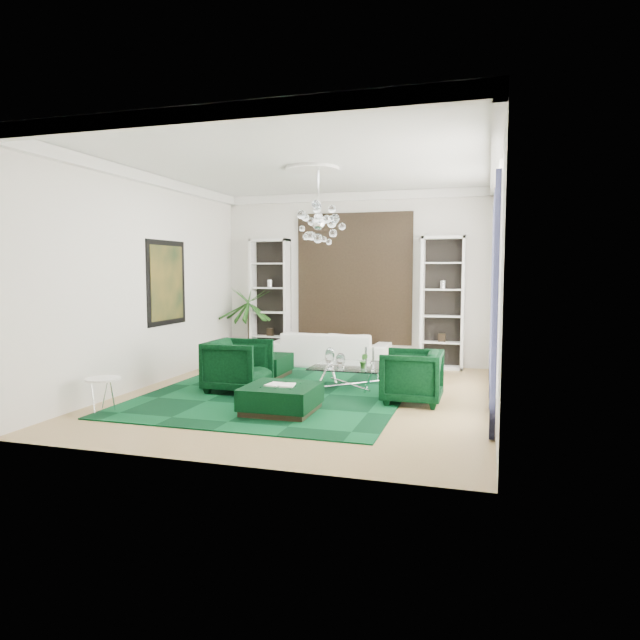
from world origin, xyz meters
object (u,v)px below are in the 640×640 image
(armchair_right, at_px, (412,377))
(coffee_table, at_px, (350,377))
(ottoman_side, at_px, (262,366))
(palm, at_px, (249,313))
(ottoman_front, at_px, (281,399))
(side_table, at_px, (103,395))
(sofa, at_px, (330,349))
(armchair_left, at_px, (238,366))

(armchair_right, bearing_deg, coffee_table, -123.34)
(ottoman_side, relative_size, palm, 0.45)
(coffee_table, height_order, ottoman_front, coffee_table)
(ottoman_side, distance_m, side_table, 3.45)
(ottoman_side, bearing_deg, palm, 120.42)
(sofa, xyz_separation_m, palm, (-2.01, 0.21, 0.72))
(sofa, distance_m, palm, 2.14)
(sofa, bearing_deg, armchair_right, 125.77)
(ottoman_side, bearing_deg, sofa, 59.73)
(coffee_table, distance_m, side_table, 4.07)
(coffee_table, xyz_separation_m, side_table, (-3.10, -2.63, 0.03))
(coffee_table, bearing_deg, ottoman_front, -106.00)
(armchair_left, xyz_separation_m, armchair_right, (2.98, -0.01, -0.03))
(armchair_right, bearing_deg, ottoman_front, -56.21)
(side_table, bearing_deg, palm, 88.52)
(coffee_table, height_order, ottoman_side, ottoman_side)
(sofa, height_order, armchair_right, armchair_right)
(ottoman_side, height_order, ottoman_front, ottoman_side)
(side_table, xyz_separation_m, palm, (0.13, 5.05, 0.85))
(armchair_right, height_order, palm, palm)
(sofa, xyz_separation_m, armchair_left, (-0.82, -2.98, 0.08))
(side_table, distance_m, palm, 5.13)
(sofa, xyz_separation_m, side_table, (-2.14, -4.84, -0.13))
(coffee_table, height_order, side_table, side_table)
(palm, bearing_deg, side_table, -91.48)
(ottoman_front, bearing_deg, coffee_table, 74.00)
(side_table, bearing_deg, ottoman_side, 69.66)
(ottoman_front, distance_m, palm, 5.08)
(ottoman_front, bearing_deg, side_table, -165.11)
(side_table, height_order, palm, palm)
(coffee_table, height_order, palm, palm)
(armchair_right, bearing_deg, sofa, -144.23)
(ottoman_side, bearing_deg, coffee_table, -17.54)
(sofa, height_order, ottoman_front, sofa)
(armchair_left, xyz_separation_m, palm, (-1.19, 3.20, 0.64))
(sofa, distance_m, armchair_left, 3.09)
(sofa, height_order, palm, palm)
(sofa, relative_size, armchair_right, 2.75)
(armchair_right, bearing_deg, palm, -127.59)
(ottoman_side, xyz_separation_m, ottoman_front, (1.34, -2.56, -0.01))
(ottoman_front, bearing_deg, sofa, 95.55)
(sofa, distance_m, ottoman_front, 4.19)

